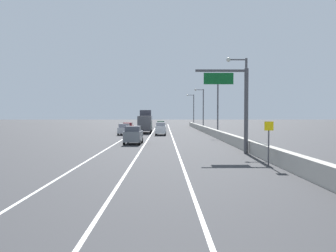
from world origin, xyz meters
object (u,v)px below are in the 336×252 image
(lamp_post_right_second, at_px, (243,96))
(car_red_0, at_px, (128,127))
(speed_advisory_sign, at_px, (269,140))
(car_gray_1, at_px, (133,135))
(lamp_post_right_fifth, at_px, (193,108))
(car_green_3, at_px, (161,125))
(car_white_2, at_px, (161,129))
(box_truck, at_px, (145,122))
(overhead_sign_gantry, at_px, (238,100))
(lamp_post_right_fourth, at_px, (202,106))
(lamp_post_right_third, at_px, (216,103))
(car_silver_4, at_px, (124,129))

(lamp_post_right_second, height_order, car_red_0, lamp_post_right_second)
(speed_advisory_sign, xyz_separation_m, car_gray_1, (-10.52, 17.50, -0.71))
(lamp_post_right_fifth, distance_m, car_red_0, 36.34)
(car_gray_1, distance_m, car_green_3, 42.33)
(car_white_2, bearing_deg, box_truck, 114.27)
(overhead_sign_gantry, height_order, lamp_post_right_fourth, lamp_post_right_fourth)
(car_white_2, distance_m, box_truck, 7.27)
(lamp_post_right_fourth, xyz_separation_m, lamp_post_right_fifth, (-0.32, 21.60, 0.00))
(lamp_post_right_second, relative_size, car_white_2, 1.93)
(lamp_post_right_second, relative_size, lamp_post_right_third, 1.00)
(lamp_post_right_fourth, relative_size, car_white_2, 1.93)
(car_silver_4, bearing_deg, box_truck, 61.84)
(lamp_post_right_third, xyz_separation_m, lamp_post_right_fourth, (0.07, 21.60, 0.00))
(lamp_post_right_second, relative_size, car_silver_4, 1.98)
(lamp_post_right_second, distance_m, car_gray_1, 13.46)
(lamp_post_right_third, bearing_deg, overhead_sign_gantry, -94.29)
(speed_advisory_sign, height_order, lamp_post_right_fourth, lamp_post_right_fourth)
(car_green_3, bearing_deg, box_truck, -98.62)
(lamp_post_right_fourth, distance_m, box_truck, 18.29)
(lamp_post_right_fifth, height_order, box_truck, lamp_post_right_fifth)
(lamp_post_right_second, relative_size, lamp_post_right_fifth, 1.00)
(lamp_post_right_fourth, height_order, car_red_0, lamp_post_right_fourth)
(speed_advisory_sign, bearing_deg, box_truck, 104.02)
(car_red_0, bearing_deg, lamp_post_right_fourth, 35.71)
(lamp_post_right_fourth, height_order, car_gray_1, lamp_post_right_fourth)
(lamp_post_right_fifth, distance_m, car_green_3, 19.85)
(lamp_post_right_fifth, bearing_deg, lamp_post_right_fourth, -89.14)
(speed_advisory_sign, distance_m, car_gray_1, 20.43)
(lamp_post_right_third, relative_size, car_silver_4, 1.98)
(lamp_post_right_second, bearing_deg, car_gray_1, 154.79)
(car_gray_1, relative_size, box_truck, 0.53)
(speed_advisory_sign, height_order, lamp_post_right_second, lamp_post_right_second)
(car_gray_1, xyz_separation_m, box_truck, (0.06, 24.42, 0.90))
(speed_advisory_sign, bearing_deg, overhead_sign_gantry, 93.30)
(lamp_post_right_fourth, distance_m, car_white_2, 22.30)
(speed_advisory_sign, xyz_separation_m, box_truck, (-10.47, 41.92, 0.18))
(box_truck, bearing_deg, car_gray_1, -90.13)
(car_red_0, bearing_deg, overhead_sign_gantry, -69.74)
(lamp_post_right_fifth, height_order, car_red_0, lamp_post_right_fifth)
(lamp_post_right_fifth, xyz_separation_m, car_red_0, (-15.16, -32.73, -4.37))
(lamp_post_right_second, relative_size, lamp_post_right_fourth, 1.00)
(lamp_post_right_fourth, height_order, lamp_post_right_fifth, same)
(car_red_0, xyz_separation_m, car_gray_1, (3.38, -26.64, 0.10))
(lamp_post_right_fourth, bearing_deg, box_truck, -132.06)
(car_silver_4, bearing_deg, lamp_post_right_second, -58.46)
(lamp_post_right_second, distance_m, lamp_post_right_third, 21.61)
(car_silver_4, bearing_deg, car_white_2, -5.81)
(overhead_sign_gantry, xyz_separation_m, speed_advisory_sign, (0.44, -7.67, -2.96))
(lamp_post_right_third, relative_size, car_red_0, 1.92)
(car_green_3, distance_m, car_silver_4, 24.48)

